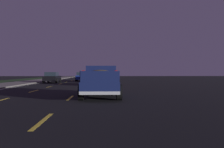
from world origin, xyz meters
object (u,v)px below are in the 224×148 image
at_px(sedan_red, 99,78).
at_px(sedan_green, 100,77).
at_px(sedan_blue, 82,77).
at_px(sedan_black, 52,77).
at_px(pickup_truck, 101,80).

distance_m(sedan_red, sedan_green, 7.84).
relative_size(sedan_blue, sedan_black, 1.01).
bearing_deg(sedan_black, sedan_green, -82.89).
height_order(pickup_truck, sedan_blue, pickup_truck).
bearing_deg(sedan_red, sedan_blue, 12.85).
distance_m(pickup_truck, sedan_blue, 26.53).
height_order(sedan_red, sedan_black, same).
height_order(sedan_blue, sedan_black, same).
bearing_deg(sedan_blue, sedan_black, 149.51).
xyz_separation_m(sedan_red, sedan_black, (6.97, 6.84, 0.00)).
distance_m(sedan_red, sedan_black, 9.76).
bearing_deg(sedan_green, sedan_black, 97.11).
xyz_separation_m(pickup_truck, sedan_blue, (26.32, 3.31, -0.20)).
bearing_deg(sedan_blue, sedan_red, -167.15).
relative_size(pickup_truck, sedan_red, 1.24).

